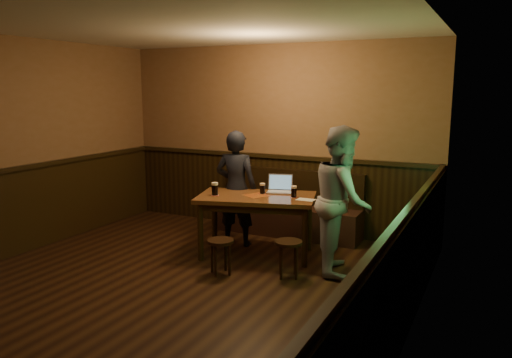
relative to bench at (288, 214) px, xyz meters
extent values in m
cube|color=black|center=(-0.34, -2.75, -0.32)|extent=(5.00, 6.00, 0.02)
cube|color=beige|center=(-0.34, -2.75, 2.50)|extent=(5.00, 6.00, 0.02)
cube|color=brown|center=(-0.34, 0.26, 1.09)|extent=(5.00, 0.02, 2.80)
cube|color=brown|center=(2.17, -2.75, 1.09)|extent=(0.02, 6.00, 2.80)
cube|color=black|center=(-0.34, 0.23, 0.24)|extent=(4.98, 0.04, 1.10)
cube|color=black|center=(2.14, -2.75, 0.24)|extent=(0.04, 5.98, 1.10)
cube|color=black|center=(-0.34, 0.20, 0.82)|extent=(4.98, 0.06, 0.06)
cube|color=black|center=(2.11, -2.75, 0.82)|extent=(0.06, 5.98, 0.06)
cube|color=black|center=(0.00, -0.04, -0.09)|extent=(2.20, 0.50, 0.45)
cube|color=black|center=(0.00, 0.16, 0.39)|extent=(2.20, 0.10, 0.50)
cube|color=#502717|center=(0.00, -1.06, 0.45)|extent=(1.65, 1.21, 0.05)
cube|color=#2F1F0D|center=(0.00, -1.06, 0.38)|extent=(1.50, 1.06, 0.08)
cube|color=maroon|center=(0.00, -1.06, 0.48)|extent=(0.37, 0.37, 0.00)
cylinder|color=#2F1F0D|center=(-0.54, -1.57, 0.06)|extent=(0.07, 0.07, 0.74)
cylinder|color=#2F1F0D|center=(-0.72, -0.92, 0.06)|extent=(0.07, 0.07, 0.74)
cylinder|color=#2F1F0D|center=(0.72, -1.21, 0.06)|extent=(0.07, 0.07, 0.74)
cylinder|color=#2F1F0D|center=(0.54, -0.56, 0.06)|extent=(0.07, 0.07, 0.74)
cylinder|color=black|center=(-0.07, -1.87, 0.09)|extent=(0.31, 0.31, 0.04)
cylinder|color=black|center=(0.04, -1.87, -0.11)|extent=(0.03, 0.03, 0.40)
cylinder|color=black|center=(-0.07, -1.75, -0.11)|extent=(0.03, 0.03, 0.40)
cylinder|color=black|center=(-0.19, -1.87, -0.11)|extent=(0.03, 0.03, 0.40)
cylinder|color=black|center=(-0.07, -1.98, -0.11)|extent=(0.03, 0.03, 0.40)
cylinder|color=black|center=(0.67, -1.61, 0.10)|extent=(0.41, 0.41, 0.04)
cylinder|color=black|center=(0.79, -1.65, -0.11)|extent=(0.03, 0.03, 0.41)
cylinder|color=black|center=(0.71, -1.49, -0.11)|extent=(0.03, 0.03, 0.41)
cylinder|color=black|center=(0.56, -1.57, -0.11)|extent=(0.03, 0.03, 0.41)
cylinder|color=black|center=(0.63, -1.72, -0.11)|extent=(0.03, 0.03, 0.41)
cylinder|color=maroon|center=(-0.48, -1.29, 0.48)|extent=(0.11, 0.11, 0.00)
cylinder|color=silver|center=(-0.48, -1.29, 0.49)|extent=(0.09, 0.09, 0.00)
cylinder|color=black|center=(-0.48, -1.29, 0.55)|extent=(0.08, 0.08, 0.13)
cylinder|color=beige|center=(-0.48, -1.29, 0.64)|extent=(0.08, 0.08, 0.03)
cylinder|color=maroon|center=(0.03, -0.94, 0.48)|extent=(0.09, 0.09, 0.00)
cylinder|color=silver|center=(0.03, -0.94, 0.49)|extent=(0.08, 0.08, 0.00)
cylinder|color=black|center=(0.03, -0.94, 0.54)|extent=(0.07, 0.07, 0.11)
cylinder|color=beige|center=(0.03, -0.94, 0.61)|extent=(0.07, 0.07, 0.03)
cylinder|color=maroon|center=(0.47, -0.96, 0.48)|extent=(0.10, 0.10, 0.00)
cylinder|color=silver|center=(0.47, -0.96, 0.49)|extent=(0.08, 0.08, 0.00)
cylinder|color=black|center=(0.47, -0.96, 0.55)|extent=(0.07, 0.07, 0.11)
cylinder|color=beige|center=(0.47, -0.96, 0.62)|extent=(0.07, 0.07, 0.03)
cube|color=silver|center=(0.19, -0.77, 0.49)|extent=(0.38, 0.31, 0.02)
cube|color=#B2B2B7|center=(0.19, -0.77, 0.50)|extent=(0.33, 0.25, 0.00)
cube|color=silver|center=(0.16, -0.67, 0.60)|extent=(0.33, 0.16, 0.21)
cube|color=slate|center=(0.16, -0.68, 0.60)|extent=(0.30, 0.14, 0.18)
cube|color=silver|center=(0.66, -1.02, 0.48)|extent=(0.22, 0.15, 0.00)
imported|color=black|center=(-0.45, -0.78, 0.49)|extent=(0.63, 0.46, 1.59)
imported|color=gray|center=(1.15, -1.13, 0.56)|extent=(0.90, 1.01, 1.73)
camera|label=1|loc=(2.75, -6.68, 1.82)|focal=35.00mm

